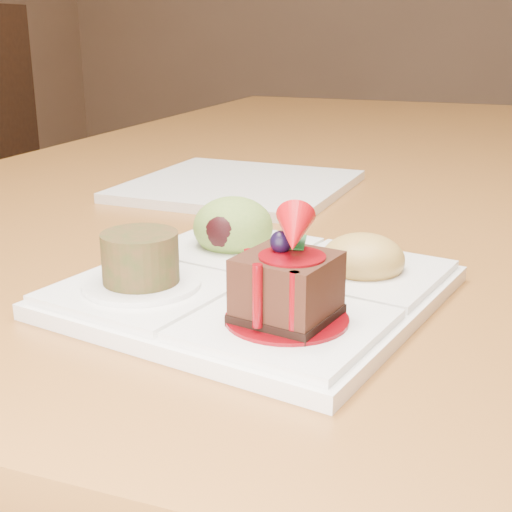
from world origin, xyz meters
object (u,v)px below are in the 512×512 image
(chair_left, at_px, (31,200))
(sampler_plate, at_px, (257,273))
(dining_table, at_px, (342,195))
(second_plate, at_px, (239,186))

(chair_left, distance_m, sampler_plate, 1.22)
(dining_table, distance_m, sampler_plate, 0.66)
(dining_table, height_order, sampler_plate, sampler_plate)
(chair_left, bearing_deg, dining_table, 66.66)
(sampler_plate, bearing_deg, second_plate, 124.97)
(chair_left, bearing_deg, second_plate, 46.00)
(dining_table, xyz_separation_m, chair_left, (-0.78, 0.19, -0.12))
(dining_table, relative_size, sampler_plate, 6.03)
(dining_table, bearing_deg, second_plate, -101.86)
(second_plate, bearing_deg, sampler_plate, -66.14)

